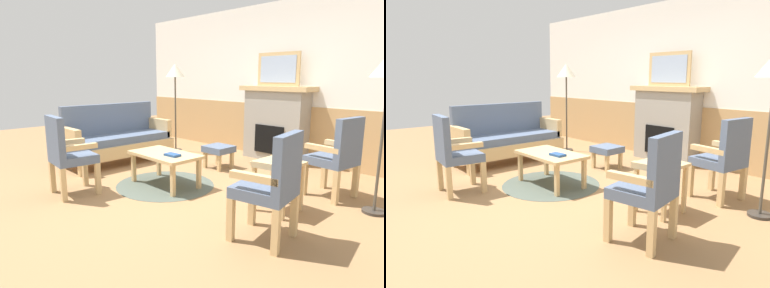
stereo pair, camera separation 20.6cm
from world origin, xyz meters
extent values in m
plane|color=#997047|center=(0.00, 0.00, 0.00)|extent=(14.00, 14.00, 0.00)
cube|color=white|center=(0.00, 2.60, 1.35)|extent=(7.20, 0.12, 2.70)
cube|color=tan|center=(0.00, 2.53, 0.47)|extent=(7.20, 0.02, 0.95)
cube|color=gray|center=(0.00, 2.35, 0.60)|extent=(1.10, 0.36, 1.20)
cube|color=black|center=(0.00, 2.16, 0.38)|extent=(0.56, 0.02, 0.48)
cube|color=tan|center=(0.00, 2.35, 1.24)|extent=(1.30, 0.44, 0.08)
cube|color=tan|center=(0.00, 2.35, 1.56)|extent=(0.80, 0.03, 0.56)
cube|color=#9EB2D1|center=(0.00, 2.33, 1.56)|extent=(0.68, 0.01, 0.44)
cube|color=tan|center=(-1.37, -0.60, 0.08)|extent=(0.08, 0.08, 0.16)
cube|color=tan|center=(-1.37, 1.08, 0.08)|extent=(0.08, 0.08, 0.16)
cube|color=tan|center=(-1.97, -0.60, 0.08)|extent=(0.08, 0.08, 0.16)
cube|color=tan|center=(-1.97, 1.08, 0.08)|extent=(0.08, 0.08, 0.16)
cube|color=tan|center=(-1.67, 0.24, 0.26)|extent=(0.70, 1.80, 0.20)
cube|color=slate|center=(-1.67, 0.24, 0.42)|extent=(0.60, 1.70, 0.12)
cube|color=slate|center=(-1.97, 0.24, 0.73)|extent=(0.10, 1.70, 0.50)
cube|color=tan|center=(-1.67, -0.61, 0.53)|extent=(0.60, 0.10, 0.30)
cube|color=tan|center=(-1.67, 1.09, 0.53)|extent=(0.60, 0.10, 0.30)
cube|color=tan|center=(-0.62, -0.18, 0.20)|extent=(0.05, 0.05, 0.40)
cube|color=tan|center=(0.22, -0.18, 0.20)|extent=(0.05, 0.05, 0.40)
cube|color=tan|center=(-0.62, 0.26, 0.20)|extent=(0.05, 0.05, 0.40)
cube|color=tan|center=(0.22, 0.26, 0.20)|extent=(0.05, 0.05, 0.40)
cube|color=tan|center=(-0.20, 0.04, 0.42)|extent=(0.96, 0.56, 0.04)
cylinder|color=#4C564C|center=(-0.20, 0.04, 0.00)|extent=(1.32, 1.32, 0.01)
cube|color=navy|center=(0.00, 0.01, 0.46)|extent=(0.21, 0.14, 0.03)
cube|color=tan|center=(-0.45, 1.07, 0.13)|extent=(0.05, 0.05, 0.26)
cube|color=tan|center=(-0.15, 1.07, 0.13)|extent=(0.05, 0.05, 0.26)
cube|color=tan|center=(-0.45, 1.37, 0.13)|extent=(0.05, 0.05, 0.26)
cube|color=tan|center=(-0.15, 1.37, 0.13)|extent=(0.05, 0.05, 0.26)
cube|color=slate|center=(-0.30, 1.22, 0.31)|extent=(0.40, 0.40, 0.10)
cube|color=tan|center=(1.43, -0.53, 0.20)|extent=(0.07, 0.07, 0.40)
cube|color=tan|center=(1.35, -0.12, 0.20)|extent=(0.07, 0.07, 0.40)
cube|color=tan|center=(1.84, -0.46, 0.20)|extent=(0.07, 0.07, 0.40)
cube|color=tan|center=(1.77, -0.04, 0.20)|extent=(0.07, 0.07, 0.40)
cube|color=slate|center=(1.60, -0.29, 0.45)|extent=(0.56, 0.56, 0.10)
cube|color=slate|center=(1.79, -0.25, 0.74)|extent=(0.16, 0.49, 0.48)
cube|color=tan|center=(1.63, -0.49, 0.62)|extent=(0.45, 0.15, 0.06)
cube|color=tan|center=(1.56, -0.09, 0.62)|extent=(0.45, 0.15, 0.06)
cube|color=tan|center=(1.27, 1.06, 0.20)|extent=(0.07, 0.07, 0.40)
cube|color=tan|center=(1.33, 1.47, 0.20)|extent=(0.07, 0.07, 0.40)
cube|color=tan|center=(1.69, 1.00, 0.20)|extent=(0.07, 0.07, 0.40)
cube|color=tan|center=(1.74, 1.42, 0.20)|extent=(0.07, 0.07, 0.40)
cube|color=slate|center=(1.51, 1.24, 0.45)|extent=(0.54, 0.54, 0.10)
cube|color=slate|center=(1.71, 1.21, 0.74)|extent=(0.14, 0.49, 0.48)
cube|color=tan|center=(1.48, 1.03, 0.62)|extent=(0.45, 0.13, 0.06)
cube|color=tan|center=(1.53, 1.44, 0.62)|extent=(0.45, 0.13, 0.06)
cube|color=tan|center=(-0.91, -0.75, 0.20)|extent=(0.06, 0.06, 0.40)
cube|color=tan|center=(-0.49, -0.79, 0.20)|extent=(0.06, 0.06, 0.40)
cube|color=tan|center=(-0.95, -1.17, 0.20)|extent=(0.06, 0.06, 0.40)
cube|color=tan|center=(-0.53, -1.21, 0.20)|extent=(0.06, 0.06, 0.40)
cube|color=slate|center=(-0.72, -0.98, 0.45)|extent=(0.52, 0.52, 0.10)
cube|color=slate|center=(-0.74, -1.18, 0.74)|extent=(0.49, 0.12, 0.48)
cube|color=tan|center=(-0.93, -0.96, 0.62)|extent=(0.11, 0.44, 0.06)
cube|color=tan|center=(-0.52, -1.00, 0.62)|extent=(0.11, 0.44, 0.06)
cube|color=tan|center=(1.15, 0.55, 0.26)|extent=(0.04, 0.04, 0.52)
cube|color=tan|center=(1.51, 0.55, 0.26)|extent=(0.04, 0.04, 0.52)
cube|color=tan|center=(1.15, 0.19, 0.26)|extent=(0.04, 0.04, 0.52)
cube|color=tan|center=(1.51, 0.19, 0.26)|extent=(0.04, 0.04, 0.52)
cube|color=tan|center=(1.33, 0.37, 0.54)|extent=(0.44, 0.44, 0.03)
cylinder|color=#332D28|center=(-1.72, 1.54, 0.01)|extent=(0.24, 0.24, 0.03)
cylinder|color=#4C473D|center=(-1.72, 1.54, 0.73)|extent=(0.03, 0.03, 1.40)
cone|color=beige|center=(-1.72, 1.54, 1.55)|extent=(0.36, 0.36, 0.25)
cylinder|color=#332D28|center=(2.09, 1.06, 0.01)|extent=(0.24, 0.24, 0.03)
cylinder|color=#4C473D|center=(2.09, 1.06, 0.73)|extent=(0.03, 0.03, 1.40)
camera|label=1|loc=(3.22, -2.69, 1.43)|focal=31.57mm
camera|label=2|loc=(3.36, -2.54, 1.43)|focal=31.57mm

